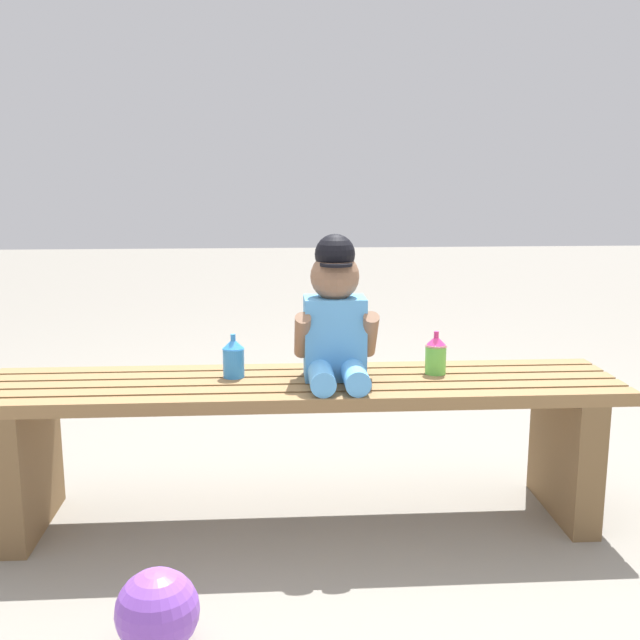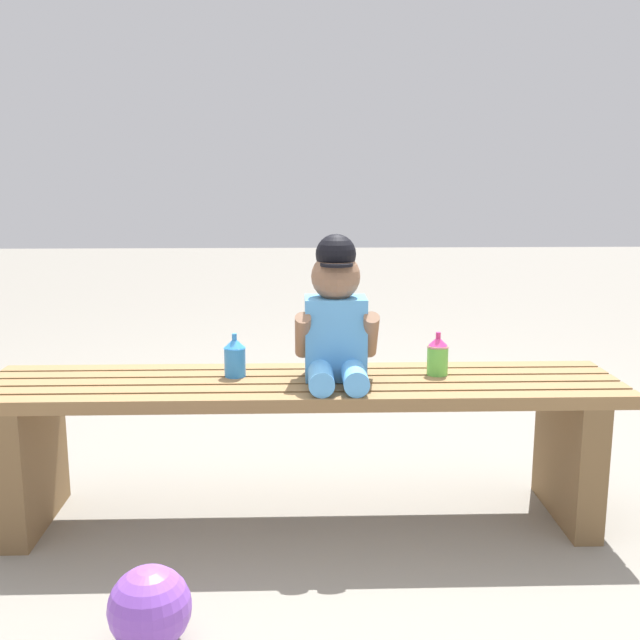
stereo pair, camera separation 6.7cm
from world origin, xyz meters
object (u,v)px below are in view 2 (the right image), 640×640
(park_bench, at_px, (303,424))
(sippy_cup_left, at_px, (235,356))
(sippy_cup_right, at_px, (438,355))
(child_figure, at_px, (336,317))
(toy_ball, at_px, (150,608))

(park_bench, height_order, sippy_cup_left, sippy_cup_left)
(sippy_cup_left, relative_size, sippy_cup_right, 1.00)
(child_figure, relative_size, sippy_cup_right, 3.26)
(child_figure, bearing_deg, sippy_cup_right, 7.78)
(sippy_cup_left, bearing_deg, child_figure, -8.03)
(park_bench, bearing_deg, sippy_cup_left, 167.36)
(park_bench, relative_size, toy_ball, 10.01)
(park_bench, relative_size, sippy_cup_right, 14.28)
(park_bench, xyz_separation_m, child_figure, (0.09, 0.00, 0.31))
(child_figure, height_order, sippy_cup_right, child_figure)
(child_figure, distance_m, toy_ball, 0.88)
(park_bench, height_order, sippy_cup_right, sippy_cup_right)
(toy_ball, bearing_deg, park_bench, 60.45)
(sippy_cup_left, bearing_deg, sippy_cup_right, 0.00)
(child_figure, height_order, sippy_cup_left, child_figure)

